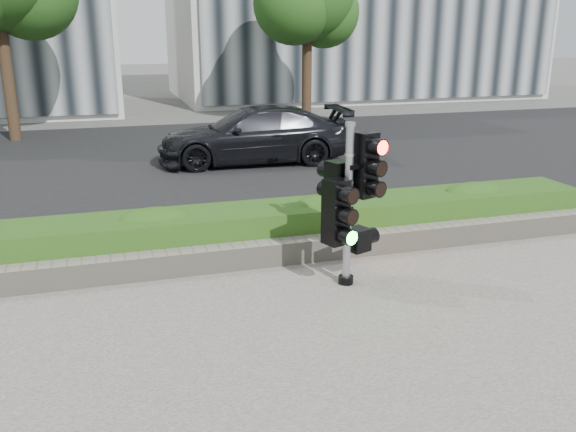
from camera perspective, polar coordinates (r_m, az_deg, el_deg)
The scene contains 7 objects.
ground at distance 7.31m, azimuth -0.64°, elevation -10.23°, with size 120.00×120.00×0.00m, color #51514C.
road at distance 16.68m, azimuth -10.33°, elevation 5.19°, with size 60.00×13.00×0.02m, color black.
curb at distance 10.11m, azimuth -5.64°, elevation -2.04°, with size 60.00×0.25×0.12m, color gray.
stone_wall at distance 8.91m, azimuth -4.07°, elevation -3.70°, with size 12.00×0.32×0.34m, color gray.
hedge at distance 9.46m, azimuth -4.97°, elevation -1.40°, with size 12.00×1.00×0.68m, color #4E7E26.
traffic_signal at distance 8.06m, azimuth 5.66°, elevation 1.83°, with size 0.80×0.70×2.20m.
car_dark at distance 15.97m, azimuth -3.25°, elevation 7.58°, with size 2.01×4.95×1.44m, color black.
Camera 1 is at (-1.81, -6.24, 3.34)m, focal length 38.00 mm.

